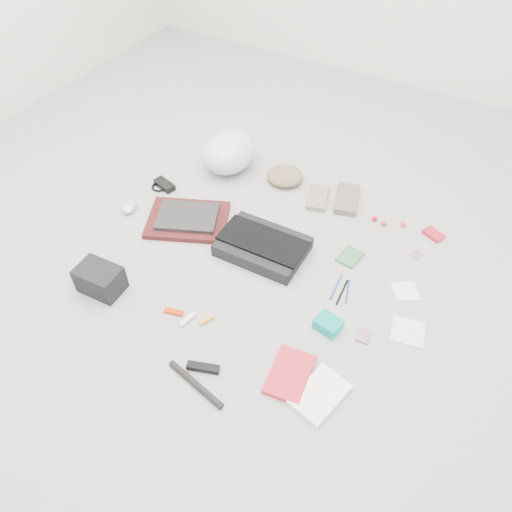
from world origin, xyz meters
The scene contains 33 objects.
ground_plane centered at (0.00, 0.00, 0.00)m, with size 4.00×4.00×0.00m, color gray.
messenger_bag centered at (-0.01, 0.08, 0.03)m, with size 0.39×0.28×0.07m, color black.
bag_flap centered at (-0.01, 0.08, 0.07)m, with size 0.41×0.19×0.01m, color black.
laptop_sleeve centered at (-0.44, 0.08, 0.01)m, with size 0.39×0.29×0.03m, color #451314.
laptop centered at (-0.44, 0.08, 0.04)m, with size 0.29×0.21×0.02m, color black.
bike_helmet centered at (-0.50, 0.57, 0.10)m, with size 0.28×0.35×0.21m, color silver.
beanie centered at (-0.17, 0.61, 0.03)m, with size 0.20×0.19×0.07m, color #79644C.
mitten_left centered at (0.05, 0.56, 0.01)m, with size 0.10×0.20×0.03m, color gray.
mitten_right centered at (0.19, 0.62, 0.02)m, with size 0.11×0.23×0.03m, color #6A5A53.
power_brick centered at (-0.71, 0.24, 0.02)m, with size 0.12×0.06×0.03m, color black.
cable_coil centered at (-0.73, 0.23, 0.01)m, with size 0.08×0.08×0.01m, color black.
mouse centered at (-0.75, 0.01, 0.02)m, with size 0.07×0.11×0.04m, color beige.
camera_bag centered at (-0.51, -0.46, 0.06)m, with size 0.19×0.13×0.12m, color black.
multitool centered at (-0.16, -0.42, 0.01)m, with size 0.09×0.02×0.01m, color red.
toiletry_tube_white centered at (-0.09, -0.43, 0.01)m, with size 0.02×0.02×0.08m, color white.
toiletry_tube_orange centered at (-0.02, -0.39, 0.01)m, with size 0.02×0.02×0.07m, color orange.
u_lock centered at (0.10, -0.58, 0.01)m, with size 0.13×0.03×0.03m, color black.
bike_pump centered at (0.11, -0.66, 0.01)m, with size 0.03×0.03×0.27m, color black.
book_red centered at (0.40, -0.45, 0.01)m, with size 0.15×0.22×0.02m, color red.
book_white centered at (0.54, -0.47, 0.01)m, with size 0.14×0.21×0.02m, color white.
notepad centered at (0.36, 0.25, 0.01)m, with size 0.09×0.12×0.01m, color #326A3F.
pen_blue centered at (0.38, 0.05, 0.00)m, with size 0.01×0.01×0.15m, color #2C39A2.
pen_black centered at (0.41, 0.03, 0.00)m, with size 0.01×0.01×0.15m, color black.
pen_navy centered at (0.43, 0.05, 0.00)m, with size 0.01×0.01×0.13m, color navy.
accordion_wallet centered at (0.44, -0.17, 0.03)m, with size 0.10×0.08×0.05m, color #03928B.
card_deck centered at (0.58, -0.14, 0.01)m, with size 0.05×0.07×0.01m, color #9D6C89.
napkin_top centered at (0.65, 0.18, 0.00)m, with size 0.11×0.11×0.01m, color white.
napkin_bottom centered at (0.73, -0.03, 0.00)m, with size 0.13×0.13×0.01m, color silver.
lollipop_a centered at (0.37, 0.55, 0.01)m, with size 0.03×0.03×0.03m, color red.
lollipop_b centered at (0.43, 0.54, 0.01)m, with size 0.03×0.03×0.03m, color #B1311B.
lollipop_c centered at (0.51, 0.58, 0.01)m, with size 0.02×0.02×0.02m, color red.
altoids_tin centered at (0.66, 0.59, 0.01)m, with size 0.10×0.06×0.02m, color #B21C29.
stamp_sheet centered at (0.63, 0.42, 0.00)m, with size 0.05×0.06×0.00m, color gray.
Camera 1 is at (0.78, -1.36, 1.69)m, focal length 35.00 mm.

